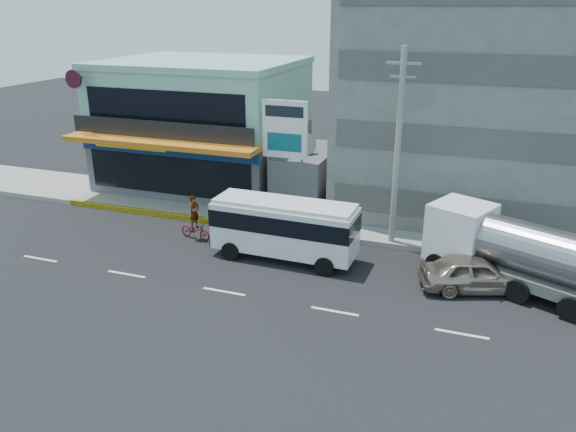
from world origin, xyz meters
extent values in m
plane|color=black|center=(0.00, 0.00, 0.00)|extent=(120.00, 120.00, 0.00)
cube|color=gray|center=(5.00, 9.50, 0.15)|extent=(70.00, 5.00, 0.30)
cube|color=#434247|center=(-8.00, 14.00, 2.00)|extent=(12.00, 10.00, 4.00)
cube|color=#93D1B2|center=(-8.00, 14.00, 6.00)|extent=(12.00, 10.00, 4.00)
cube|color=orange|center=(-8.00, 8.20, 4.15)|extent=(12.40, 1.80, 0.30)
cube|color=navy|center=(-8.00, 8.95, 3.60)|extent=(12.00, 0.12, 0.80)
cube|color=black|center=(-8.00, 8.98, 2.10)|extent=(11.00, 0.06, 2.60)
cube|color=gray|center=(10.00, 15.00, 7.00)|extent=(16.00, 12.00, 14.00)
cube|color=#434247|center=(0.00, 12.00, 1.75)|extent=(3.00, 6.00, 3.50)
cylinder|color=slate|center=(0.00, 11.00, 3.58)|extent=(1.50, 1.50, 0.15)
cylinder|color=gray|center=(-1.50, 9.20, 3.25)|extent=(0.16, 0.16, 6.50)
cylinder|color=gray|center=(0.50, 9.20, 3.25)|extent=(0.16, 0.16, 6.50)
cube|color=white|center=(-0.50, 9.20, 5.30)|extent=(2.60, 0.18, 3.20)
cylinder|color=#999993|center=(6.00, 7.40, 5.00)|extent=(0.30, 0.30, 10.00)
cube|color=#999993|center=(6.00, 7.40, 9.20)|extent=(1.60, 0.12, 0.12)
cube|color=#999993|center=(6.00, 7.40, 8.60)|extent=(1.20, 0.10, 0.10)
cube|color=silver|center=(1.31, 4.15, 1.60)|extent=(7.05, 2.35, 2.30)
cube|color=black|center=(1.31, 4.15, 2.05)|extent=(7.10, 2.40, 0.85)
cube|color=silver|center=(1.31, 4.15, 2.85)|extent=(6.84, 2.15, 0.20)
cylinder|color=black|center=(-1.12, 3.10, 0.45)|extent=(0.91, 0.30, 0.90)
cylinder|color=black|center=(-1.07, 5.30, 0.45)|extent=(0.91, 0.30, 0.90)
cylinder|color=black|center=(3.68, 2.99, 0.45)|extent=(0.91, 0.30, 0.90)
cylinder|color=black|center=(3.73, 5.19, 0.45)|extent=(0.91, 0.30, 0.90)
imported|color=tan|center=(10.26, 3.85, 0.81)|extent=(5.11, 3.32, 1.62)
cube|color=white|center=(9.39, 5.78, 1.90)|extent=(3.26, 3.26, 2.66)
cube|color=#595956|center=(12.00, 4.60, 0.82)|extent=(8.40, 5.44, 0.51)
cylinder|color=gray|center=(12.93, 4.17, 2.05)|extent=(6.12, 4.33, 2.15)
cylinder|color=black|center=(8.53, 4.88, 0.51)|extent=(1.06, 0.70, 1.02)
cylinder|color=black|center=(9.50, 7.02, 0.51)|extent=(1.06, 0.70, 1.02)
cylinder|color=black|center=(11.98, 3.31, 0.51)|extent=(1.06, 0.70, 1.02)
cylinder|color=black|center=(12.95, 5.46, 0.51)|extent=(1.06, 0.70, 1.02)
cylinder|color=black|center=(13.94, 2.42, 0.51)|extent=(1.06, 0.70, 1.02)
imported|color=#570C0E|center=(-4.00, 4.85, 0.50)|extent=(1.98, 1.02, 0.99)
imported|color=#66594C|center=(-4.00, 4.85, 1.52)|extent=(0.56, 0.74, 1.82)
camera|label=1|loc=(9.96, -19.52, 11.74)|focal=35.00mm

